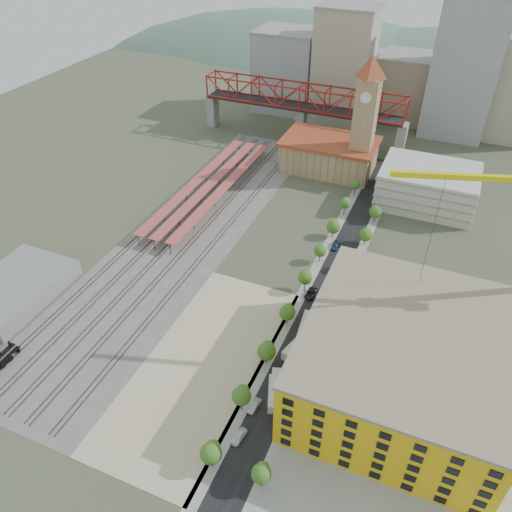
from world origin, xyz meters
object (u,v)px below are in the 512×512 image
at_px(site_trailer_a, 274,394).
at_px(site_trailer_b, 276,388).
at_px(car_0, 239,437).
at_px(clock_tower, 366,108).
at_px(site_trailer_d, 305,327).
at_px(construction_building, 403,361).
at_px(site_trailer_c, 296,347).

relative_size(site_trailer_a, site_trailer_b, 0.95).
bearing_deg(car_0, clock_tower, 100.95).
height_order(site_trailer_b, site_trailer_d, site_trailer_d).
bearing_deg(clock_tower, car_0, -87.75).
distance_m(clock_tower, construction_building, 107.36).
distance_m(construction_building, site_trailer_d, 28.78).
xyz_separation_m(clock_tower, site_trailer_a, (8.00, -114.03, -27.41)).
bearing_deg(car_0, site_trailer_d, 94.00).
relative_size(clock_tower, site_trailer_b, 5.23).
bearing_deg(car_0, construction_building, 51.74).
xyz_separation_m(site_trailer_d, car_0, (-3.00, -36.49, -0.62)).
relative_size(site_trailer_c, site_trailer_d, 0.94).
relative_size(construction_building, car_0, 10.76).
bearing_deg(site_trailer_d, site_trailer_b, -95.84).
xyz_separation_m(site_trailer_c, car_0, (-3.00, -28.94, -0.53)).
relative_size(construction_building, site_trailer_a, 5.39).
height_order(construction_building, car_0, construction_building).
bearing_deg(site_trailer_d, construction_building, -25.73).
distance_m(clock_tower, car_0, 130.20).
bearing_deg(car_0, site_trailer_b, 87.27).
bearing_deg(site_trailer_c, site_trailer_d, 105.43).
bearing_deg(site_trailer_b, site_trailer_d, 72.30).
height_order(site_trailer_a, site_trailer_d, site_trailer_d).
distance_m(construction_building, site_trailer_b, 29.85).
xyz_separation_m(site_trailer_c, site_trailer_d, (0.00, 7.55, 0.08)).
distance_m(clock_tower, site_trailer_a, 117.55).
xyz_separation_m(site_trailer_a, site_trailer_d, (0.00, 23.44, 0.13)).
height_order(site_trailer_d, car_0, site_trailer_d).
height_order(construction_building, site_trailer_d, construction_building).
relative_size(clock_tower, car_0, 11.06).
bearing_deg(site_trailer_a, site_trailer_b, 70.54).
bearing_deg(car_0, site_trailer_c, 92.78).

